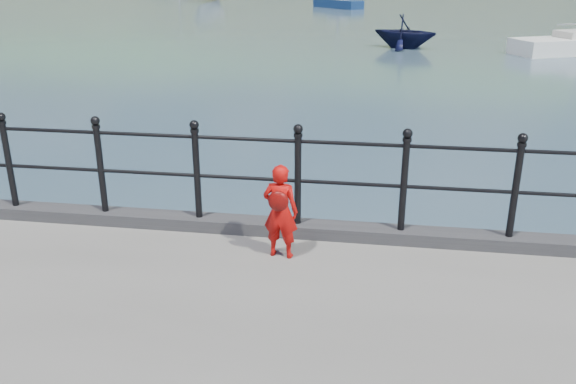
% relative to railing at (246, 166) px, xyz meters
% --- Properties ---
extents(ground, '(600.00, 600.00, 0.00)m').
position_rel_railing_xyz_m(ground, '(-0.00, 0.15, -1.82)').
color(ground, '#2D4251').
rests_on(ground, ground).
extents(kerb, '(60.00, 0.30, 0.15)m').
position_rel_railing_xyz_m(kerb, '(-0.00, -0.00, -0.75)').
color(kerb, '#28282B').
rests_on(kerb, quay).
extents(railing, '(18.11, 0.11, 1.20)m').
position_rel_railing_xyz_m(railing, '(0.00, 0.00, 0.00)').
color(railing, black).
rests_on(railing, kerb).
extents(far_shore, '(830.00, 200.00, 156.00)m').
position_rel_railing_xyz_m(far_shore, '(38.34, 239.56, -24.39)').
color(far_shore, '#333A21').
rests_on(far_shore, ground).
extents(child, '(0.42, 0.34, 1.06)m').
position_rel_railing_xyz_m(child, '(0.49, -0.58, -0.29)').
color(child, red).
rests_on(child, quay).
extents(launch_navy, '(3.72, 3.47, 1.59)m').
position_rel_railing_xyz_m(launch_navy, '(2.44, 23.98, -1.03)').
color(launch_navy, black).
rests_on(launch_navy, ground).
extents(sailboat_port, '(4.67, 4.46, 7.26)m').
position_rel_railing_xyz_m(sailboat_port, '(-2.71, 49.25, -1.48)').
color(sailboat_port, navy).
rests_on(sailboat_port, ground).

